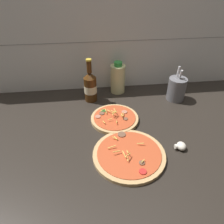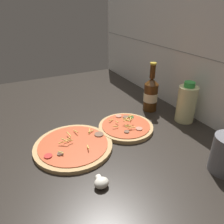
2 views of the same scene
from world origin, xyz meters
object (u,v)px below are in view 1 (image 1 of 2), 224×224
Objects in this scene: beer_bottle at (90,86)px; mushroom_left at (181,146)px; pizza_far at (115,118)px; oil_bottle at (118,78)px; pizza_near at (129,154)px; utensil_crock at (177,89)px.

mushroom_left is (34.73, -41.88, -6.94)cm from beer_bottle.
oil_bottle reaches higher than pizza_far.
pizza_near is 1.54× the size of utensil_crock.
oil_bottle is (15.72, 7.54, -0.14)cm from beer_bottle.
pizza_near is 51.45cm from oil_bottle.
pizza_far is at bearing 137.40° from mushroom_left.
pizza_far is at bearing -101.02° from oil_bottle.
beer_bottle is at bearing 118.10° from pizza_far.
beer_bottle is 17.43cm from oil_bottle.
oil_bottle reaches higher than mushroom_left.
utensil_crock is (35.53, 15.20, 5.38)cm from pizza_far.
utensil_crock is (32.80, 38.95, 5.48)cm from pizza_near.
pizza_near is 6.23× the size of mushroom_left.
pizza_near is at bearing -130.10° from utensil_crock.
pizza_far is 39.02cm from utensil_crock.
utensil_crock is (45.97, -4.35, -2.15)cm from beer_bottle.
beer_bottle reaches higher than pizza_near.
utensil_crock reaches higher than pizza_far.
beer_bottle is 1.26× the size of utensil_crock.
pizza_near is 45.90cm from beer_bottle.
utensil_crock is at bearing -5.41° from beer_bottle.
pizza_near is at bearing -83.44° from pizza_far.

